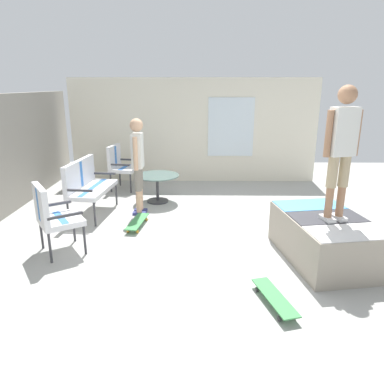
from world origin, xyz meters
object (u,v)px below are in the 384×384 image
at_px(skate_ramp, 327,238).
at_px(patio_table, 157,183).
at_px(patio_bench, 87,182).
at_px(patio_chair_by_wall, 52,213).
at_px(person_watching, 138,159).
at_px(person_skater, 342,144).
at_px(skateboard_by_bench, 137,222).
at_px(patio_chair_near_house, 120,163).
at_px(skateboard_spare, 274,298).

distance_m(skate_ramp, patio_table, 3.61).
height_order(patio_bench, patio_chair_by_wall, same).
bearing_deg(skate_ramp, patio_bench, 65.57).
relative_size(person_watching, person_skater, 1.03).
bearing_deg(patio_chair_by_wall, skateboard_by_bench, -44.45).
xyz_separation_m(person_watching, skateboard_by_bench, (-0.66, -0.06, -0.96)).
bearing_deg(person_skater, patio_chair_near_house, 45.13).
distance_m(patio_chair_by_wall, person_watching, 1.99).
height_order(patio_chair_near_house, person_skater, person_skater).
height_order(patio_bench, skateboard_spare, patio_bench).
relative_size(skate_ramp, patio_table, 2.27).
relative_size(patio_table, person_watching, 0.51).
relative_size(patio_chair_near_house, person_watching, 0.58).
distance_m(person_skater, skateboard_spare, 2.06).
bearing_deg(patio_chair_by_wall, patio_chair_near_house, -4.19).
height_order(skate_ramp, skateboard_by_bench, skate_ramp).
bearing_deg(person_watching, patio_chair_near_house, 23.14).
distance_m(patio_chair_near_house, skateboard_by_bench, 2.49).
bearing_deg(skateboard_spare, skateboard_by_bench, 39.90).
distance_m(patio_bench, skateboard_by_bench, 1.30).
height_order(patio_bench, skateboard_by_bench, patio_bench).
bearing_deg(patio_chair_by_wall, patio_table, -26.79).
height_order(patio_chair_near_house, patio_chair_by_wall, same).
xyz_separation_m(patio_chair_near_house, patio_chair_by_wall, (-3.34, 0.25, 0.00)).
xyz_separation_m(patio_chair_by_wall, person_watching, (1.69, -0.95, 0.43)).
bearing_deg(person_skater, skateboard_spare, 136.90).
distance_m(patio_table, skateboard_by_bench, 1.42).
bearing_deg(patio_chair_by_wall, person_watching, -29.36).
relative_size(person_watching, skateboard_by_bench, 2.16).
relative_size(patio_bench, skateboard_spare, 1.57).
height_order(patio_bench, patio_table, patio_bench).
relative_size(skateboard_by_bench, skateboard_spare, 0.99).
bearing_deg(person_skater, skateboard_by_bench, 66.10).
xyz_separation_m(person_watching, skateboard_spare, (-2.91, -1.94, -0.96)).
xyz_separation_m(person_skater, skateboard_spare, (-1.00, 0.93, -1.54)).
bearing_deg(patio_table, person_skater, -135.01).
xyz_separation_m(patio_bench, skateboard_spare, (-2.85, -2.89, -0.53)).
bearing_deg(skateboard_spare, skate_ramp, -39.95).
distance_m(person_watching, skateboard_by_bench, 1.16).
distance_m(patio_chair_by_wall, patio_table, 2.69).
bearing_deg(skate_ramp, skateboard_by_bench, 68.18).
xyz_separation_m(patio_chair_by_wall, skateboard_spare, (-1.21, -2.89, -0.53)).
height_order(patio_chair_by_wall, skateboard_spare, patio_chair_by_wall).
height_order(patio_chair_by_wall, person_skater, person_skater).
height_order(skate_ramp, patio_chair_near_house, patio_chair_near_house).
distance_m(skateboard_by_bench, skateboard_spare, 2.93).
bearing_deg(patio_chair_near_house, skate_ramp, -133.88).
height_order(patio_bench, patio_chair_near_house, same).
bearing_deg(patio_chair_near_house, patio_chair_by_wall, 175.81).
bearing_deg(person_watching, patio_table, -20.15).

